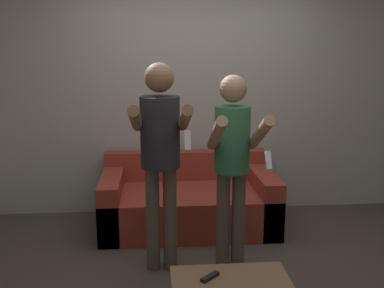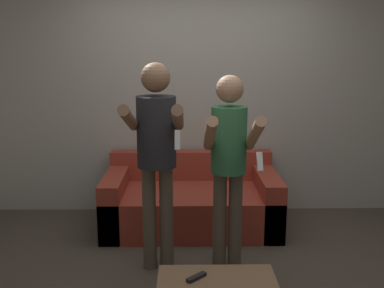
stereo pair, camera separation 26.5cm
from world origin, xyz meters
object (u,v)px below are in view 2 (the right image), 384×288
at_px(couch, 191,202).
at_px(remote_far, 196,277).
at_px(person_standing_left, 156,144).
at_px(person_standing_right, 229,154).

distance_m(couch, remote_far, 1.73).
height_order(couch, remote_far, couch).
relative_size(person_standing_left, remote_far, 12.55).
height_order(person_standing_left, person_standing_right, person_standing_left).
height_order(couch, person_standing_right, person_standing_right).
xyz_separation_m(person_standing_right, remote_far, (-0.27, -0.81, -0.61)).
bearing_deg(couch, remote_far, -89.64).
bearing_deg(person_standing_right, couch, 107.19).
bearing_deg(person_standing_left, remote_far, -70.13).
xyz_separation_m(couch, person_standing_left, (-0.28, -0.92, 0.81)).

